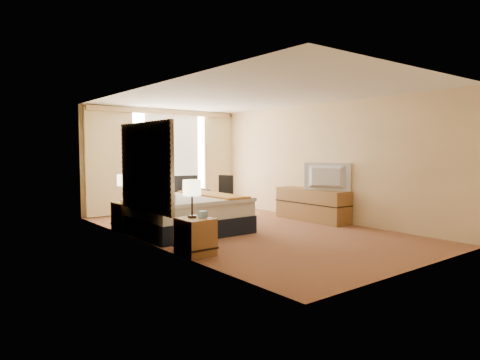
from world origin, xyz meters
TOP-DOWN VIEW (x-y plane):
  - floor at (0.00, 0.00)m, footprint 4.20×7.00m
  - ceiling at (0.00, 0.00)m, footprint 4.20×7.00m
  - wall_back at (0.00, 3.50)m, footprint 4.20×0.02m
  - wall_front at (0.00, -3.50)m, footprint 4.20×0.02m
  - wall_left at (-2.10, 0.00)m, footprint 0.02×7.00m
  - wall_right at (2.10, 0.00)m, footprint 0.02×7.00m
  - headboard at (-2.06, 0.20)m, footprint 0.06×1.85m
  - nightstand_left at (-1.87, -1.05)m, footprint 0.45×0.52m
  - nightstand_right at (-1.87, 1.45)m, footprint 0.45×0.52m
  - media_dresser at (1.83, 0.00)m, footprint 0.50×1.80m
  - window at (0.25, 3.47)m, footprint 2.30×0.02m
  - curtains at (-0.00, 3.39)m, footprint 4.12×0.19m
  - bed at (-1.06, 0.56)m, footprint 1.98×1.81m
  - loveseat at (-0.23, 2.49)m, footprint 1.63×1.08m
  - floor_lamp at (-1.15, 2.30)m, footprint 0.23×0.23m
  - desk_chair at (0.60, 1.64)m, footprint 0.49×0.49m
  - lamp_left at (-1.89, -1.00)m, footprint 0.27×0.27m
  - lamp_right at (-1.89, 1.51)m, footprint 0.26×0.26m
  - tissue_box at (-1.77, -1.09)m, footprint 0.11×0.11m
  - telephone at (-1.77, 1.52)m, footprint 0.23×0.20m
  - television at (1.78, -0.42)m, footprint 0.51×1.00m

SIDE VIEW (x-z plane):
  - floor at x=0.00m, z-range -0.01..0.01m
  - nightstand_left at x=-1.87m, z-range 0.00..0.55m
  - nightstand_right at x=-1.87m, z-range 0.00..0.55m
  - loveseat at x=-0.23m, z-range -0.16..0.78m
  - media_dresser at x=1.83m, z-range 0.00..0.70m
  - bed at x=-1.06m, z-range -0.13..0.83m
  - desk_chair at x=0.60m, z-range -0.05..0.92m
  - telephone at x=-1.77m, z-range 0.55..0.62m
  - tissue_box at x=-1.77m, z-range 0.55..0.65m
  - lamp_right at x=-1.89m, z-range 0.70..1.24m
  - lamp_left at x=-1.89m, z-range 0.71..1.28m
  - television at x=1.78m, z-range 0.70..1.29m
  - headboard at x=-2.06m, z-range 0.53..2.03m
  - wall_back at x=0.00m, z-range 0.00..2.60m
  - wall_front at x=0.00m, z-range 0.00..2.60m
  - wall_left at x=-2.10m, z-range 0.00..2.60m
  - wall_right at x=2.10m, z-range 0.00..2.60m
  - floor_lamp at x=-1.15m, z-range 0.38..2.24m
  - window at x=0.25m, z-range 0.17..2.47m
  - curtains at x=0.00m, z-range 0.13..2.69m
  - ceiling at x=0.00m, z-range 2.59..2.61m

